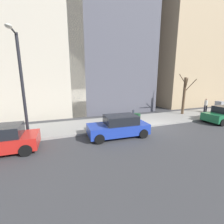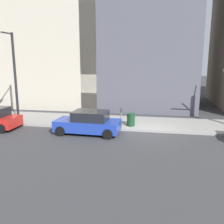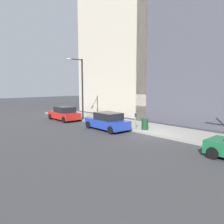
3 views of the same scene
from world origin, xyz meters
name	(u,v)px [view 1 (image 1 of 3)]	position (x,y,z in m)	size (l,w,h in m)	color
ground_plane	(154,127)	(0.00, 0.00, 0.00)	(120.00, 120.00, 0.00)	#38383A
sidewalk	(142,120)	(2.00, 0.00, 0.07)	(4.00, 36.00, 0.15)	gray
parked_car_blue	(119,126)	(-1.02, 3.77, 0.74)	(2.06, 4.26, 1.52)	#1E389E
parking_meter	(133,116)	(0.45, 1.84, 0.98)	(0.14, 0.10, 1.35)	slate
utility_box	(219,107)	(1.30, -9.76, 0.85)	(0.83, 0.61, 1.43)	#A8A399
streetlamp	(21,79)	(0.28, 9.68, 4.02)	(1.97, 0.32, 6.50)	black
bare_tree	(184,95)	(2.57, -5.68, 2.35)	(1.90, 1.69, 4.48)	brown
trash_bin	(137,119)	(0.90, 1.19, 0.60)	(0.56, 0.56, 0.90)	#14381E
pedestrian_near_meter	(206,104)	(2.39, -9.03, 1.09)	(0.36, 0.39, 1.66)	#1E1E2D
office_tower_left	(181,17)	(11.41, -12.64, 14.21)	(11.83, 11.83, 28.43)	tan
office_block_center	(104,32)	(10.70, 1.07, 10.31)	(10.41, 10.41, 20.62)	#4C4C56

